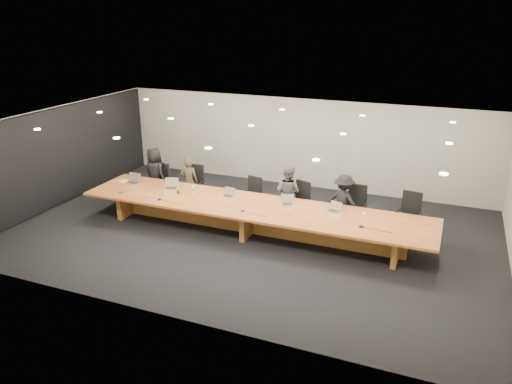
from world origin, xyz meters
TOP-DOWN VIEW (x-y plane):
  - ground at (0.00, 0.00)m, footprint 12.00×12.00m
  - back_wall at (0.00, 4.00)m, footprint 12.00×0.02m
  - left_wall_panel at (-5.94, 0.00)m, footprint 0.08×7.84m
  - conference_table at (0.00, 0.00)m, footprint 9.00×1.80m
  - chair_far_left at (-3.47, 1.15)m, footprint 0.69×0.69m
  - chair_left at (-2.40, 1.33)m, footprint 0.61×0.61m
  - chair_mid_left at (-0.51, 1.19)m, footprint 0.63×0.63m
  - chair_mid_right at (0.83, 1.24)m, footprint 0.70×0.70m
  - chair_right at (2.33, 1.29)m, footprint 0.63×0.63m
  - chair_far_right at (3.68, 1.25)m, footprint 0.66×0.66m
  - person_a at (-3.61, 1.21)m, footprint 0.88×0.71m
  - person_b at (-2.43, 1.14)m, footprint 0.58×0.46m
  - person_c at (0.55, 1.23)m, footprint 0.84×0.73m
  - person_d at (2.06, 1.17)m, footprint 1.04×0.75m
  - laptop_a at (-3.75, 0.28)m, footprint 0.36×0.26m
  - laptop_b at (-2.50, 0.30)m, footprint 0.43×0.37m
  - laptop_c at (-0.80, 0.32)m, footprint 0.31×0.24m
  - laptop_d at (0.83, 0.36)m, footprint 0.37×0.33m
  - laptop_e at (2.01, 0.36)m, footprint 0.36×0.30m
  - water_bottle at (-1.78, 0.25)m, footprint 0.08×0.08m
  - amber_mug at (-2.12, 0.03)m, footprint 0.09×0.09m
  - paper_cup_near at (1.05, 0.17)m, footprint 0.08×0.08m
  - paper_cup_far at (2.73, 0.33)m, footprint 0.09×0.09m
  - notepad at (-4.15, 0.37)m, footprint 0.29×0.25m
  - lime_gadget at (-4.14, 0.36)m, footprint 0.19×0.15m
  - av_box at (-3.54, -0.46)m, footprint 0.18×0.14m
  - mic_left at (-2.34, -0.54)m, footprint 0.12×0.12m
  - mic_center at (-0.06, -0.44)m, footprint 0.12×0.12m
  - mic_right at (2.80, -0.29)m, footprint 0.16×0.16m

SIDE VIEW (x-z plane):
  - ground at x=0.00m, z-range 0.00..0.00m
  - conference_table at x=0.00m, z-range 0.15..0.90m
  - chair_mid_left at x=-0.51m, z-range 0.00..1.05m
  - chair_mid_right at x=0.83m, z-range 0.00..1.08m
  - chair_far_left at x=-3.47m, z-range 0.00..1.11m
  - chair_left at x=-2.40m, z-range 0.00..1.13m
  - chair_right at x=2.33m, z-range 0.00..1.15m
  - chair_far_right at x=3.68m, z-range 0.00..1.15m
  - person_b at x=-2.43m, z-range 0.00..1.41m
  - person_d at x=2.06m, z-range 0.00..1.45m
  - person_c at x=0.55m, z-range 0.00..1.49m
  - notepad at x=-4.15m, z-range 0.75..0.77m
  - av_box at x=-3.54m, z-range 0.75..0.78m
  - mic_center at x=-0.06m, z-range 0.75..0.78m
  - mic_left at x=-2.34m, z-range 0.75..0.78m
  - mic_right at x=2.80m, z-range 0.75..0.78m
  - lime_gadget at x=-4.14m, z-range 0.77..0.79m
  - person_a at x=-3.61m, z-range 0.00..1.57m
  - paper_cup_near at x=1.05m, z-range 0.75..0.83m
  - paper_cup_far at x=2.73m, z-range 0.75..0.84m
  - amber_mug at x=-2.12m, z-range 0.75..0.85m
  - water_bottle at x=-1.78m, z-range 0.75..0.95m
  - laptop_c at x=-0.80m, z-range 0.75..0.99m
  - laptop_e at x=2.01m, z-range 0.75..0.99m
  - laptop_d at x=0.83m, z-range 0.75..0.99m
  - laptop_a at x=-3.75m, z-range 0.75..1.04m
  - laptop_b at x=-2.50m, z-range 0.75..1.04m
  - left_wall_panel at x=-5.94m, z-range 0.00..2.74m
  - back_wall at x=0.00m, z-range 0.00..2.80m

